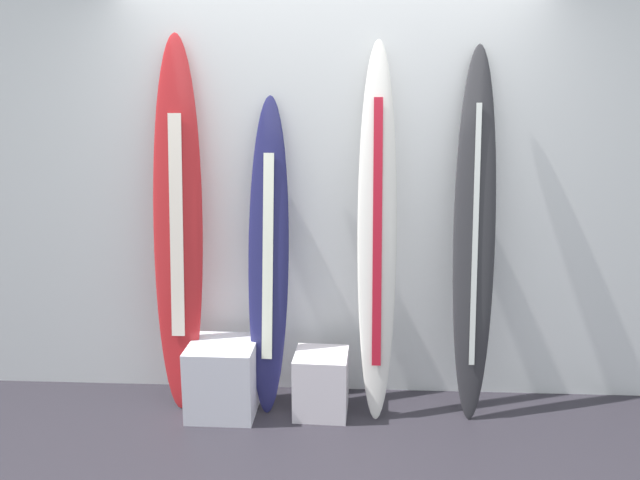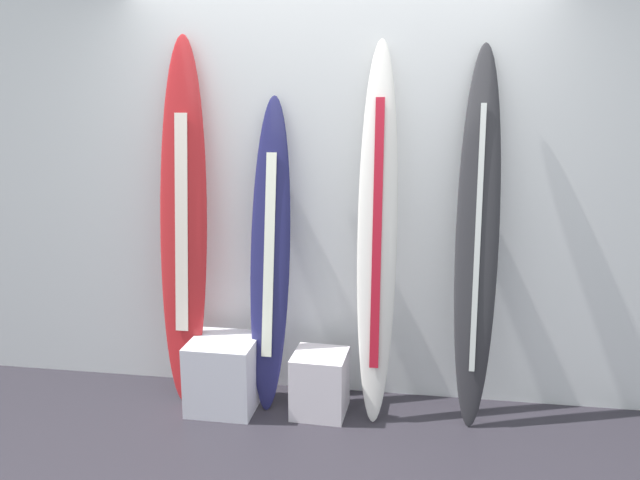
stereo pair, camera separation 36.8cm
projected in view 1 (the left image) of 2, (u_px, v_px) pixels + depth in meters
The scene contains 7 objects.
wall_back at pixel (331, 174), 3.95m from camera, with size 7.20×0.20×2.80m, color silver.
surfboard_crimson at pixel (178, 228), 3.77m from camera, with size 0.30×0.33×2.24m.
surfboard_navy at pixel (268, 256), 3.77m from camera, with size 0.26×0.37×1.89m.
surfboard_ivory at pixel (377, 235), 3.68m from camera, with size 0.24×0.42×2.20m.
surfboard_charcoal at pixel (474, 235), 3.68m from camera, with size 0.25×0.40×2.17m.
display_block_left at pixel (321, 383), 3.81m from camera, with size 0.33×0.33×0.38m.
display_block_center at pixel (223, 378), 3.82m from camera, with size 0.40×0.40×0.43m.
Camera 1 is at (0.14, -2.64, 1.87)m, focal length 35.55 mm.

